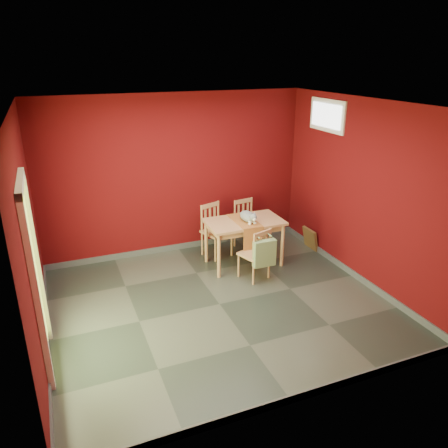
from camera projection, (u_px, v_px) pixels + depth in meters
name	position (u px, v px, depth m)	size (l,w,h in m)	color
ground	(220.00, 304.00, 6.08)	(4.50, 4.50, 0.00)	#2D342D
room_shell	(220.00, 301.00, 6.06)	(4.50, 4.50, 4.50)	#4B0709
doorway	(34.00, 273.00, 4.54)	(0.06, 1.01, 2.13)	#B7D838
window	(327.00, 115.00, 6.87)	(0.05, 0.90, 0.50)	white
outlet_plate	(260.00, 221.00, 8.24)	(0.08, 0.01, 0.12)	silver
dining_table	(244.00, 226.00, 7.01)	(1.23, 0.73, 0.76)	tan
table_runner	(247.00, 226.00, 6.90)	(0.35, 0.72, 0.36)	#9C5928
chair_far_left	(215.00, 230.00, 7.43)	(0.53, 0.53, 0.90)	tan
chair_far_right	(247.00, 224.00, 7.73)	(0.46, 0.46, 0.87)	tan
chair_near	(256.00, 253.00, 6.63)	(0.49, 0.49, 0.83)	tan
tote_bag	(264.00, 253.00, 6.44)	(0.34, 0.20, 0.48)	#6E8756
cat	(248.00, 215.00, 6.92)	(0.23, 0.44, 0.22)	slate
picture_frame	(310.00, 239.00, 7.76)	(0.13, 0.38, 0.38)	brown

